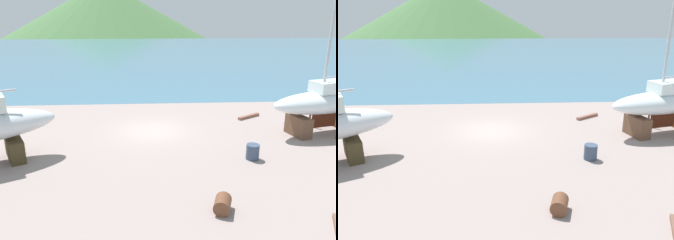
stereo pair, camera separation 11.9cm
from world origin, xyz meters
The scene contains 7 objects.
ground_plane centered at (0.00, -5.48, 0.00)m, with size 47.61×47.61×0.00m, color gray.
sea_water centered at (0.00, 38.36, 0.00)m, with size 166.65×63.88×0.01m, color teal.
headland_hill centered at (-19.28, 146.53, 0.00)m, with size 146.04×146.04×39.45m, color #4A7542.
sailboat_small_center centered at (10.36, -0.89, 1.89)m, with size 7.46×3.84×11.86m.
barrel_rust_mid centered at (2.42, -9.02, 0.31)m, with size 0.61×0.61×0.82m, color brown.
barrel_tipped_center centered at (4.91, -4.49, 0.38)m, with size 0.65×0.65×0.77m, color #3C4C64.
timber_long_aft centered at (6.70, 2.27, 0.09)m, with size 1.93×0.23×0.19m, color #8D5C4B.
Camera 2 is at (-0.13, -19.86, 7.13)m, focal length 36.43 mm.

